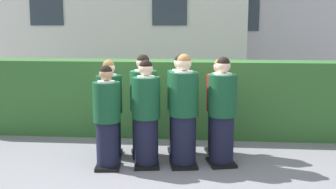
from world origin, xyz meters
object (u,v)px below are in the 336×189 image
Objects in this scene: student_rear_row_2 at (180,107)px; student_rear_row_0 at (110,111)px; student_front_row_2 at (184,113)px; student_front_row_0 at (107,120)px; student_front_row_1 at (146,116)px; student_rear_row_1 at (144,108)px; student_in_red_blazer at (219,109)px; student_front_row_3 at (222,114)px.

student_rear_row_0 is at bearing -169.68° from student_rear_row_2.
student_rear_row_0 is at bearing 162.98° from student_front_row_2.
student_front_row_0 is at bearing -170.09° from student_front_row_2.
student_front_row_1 is 0.98× the size of student_rear_row_2.
student_front_row_1 is at bearing -126.07° from student_rear_row_2.
student_front_row_2 reaches higher than student_rear_row_1.
student_front_row_1 is at bearing -173.08° from student_front_row_2.
student_front_row_2 is at bearing 6.92° from student_front_row_1.
student_rear_row_2 reaches higher than student_front_row_0.
student_front_row_2 is 1.03× the size of student_rear_row_2.
student_front_row_2 is 1.27m from student_rear_row_0.
student_rear_row_1 is 1.23m from student_in_red_blazer.
student_front_row_2 reaches higher than student_front_row_3.
student_front_row_3 is 0.80m from student_rear_row_2.
student_front_row_3 is at bearing 11.33° from student_front_row_2.
student_rear_row_0 is at bearing -173.67° from student_rear_row_1.
student_front_row_3 is at bearing 10.39° from student_front_row_0.
student_in_red_blazer is at bearing 26.87° from student_front_row_0.
student_front_row_2 reaches higher than student_front_row_0.
student_rear_row_2 is 1.05× the size of student_in_red_blazer.
student_rear_row_1 is (-0.12, 0.50, 0.02)m from student_front_row_1.
student_rear_row_0 is at bearing 146.37° from student_front_row_1.
student_front_row_0 is at bearing -143.23° from student_rear_row_2.
student_rear_row_1 is at bearing 54.48° from student_front_row_0.
student_front_row_1 is 0.56m from student_front_row_2.
student_front_row_2 is at bearing 9.91° from student_front_row_0.
student_in_red_blazer is (1.66, 0.84, 0.02)m from student_front_row_0.
student_front_row_2 reaches higher than student_rear_row_0.
student_front_row_3 reaches higher than student_front_row_0.
student_front_row_1 is 0.95× the size of student_front_row_2.
student_front_row_2 reaches higher than student_rear_row_2.
student_rear_row_1 is at bearing 6.33° from student_rear_row_0.
student_in_red_blazer is (0.63, 0.07, -0.04)m from student_rear_row_2.
student_front_row_2 is 1.08× the size of student_in_red_blazer.
student_in_red_blazer is at bearing 49.90° from student_front_row_2.
student_front_row_1 is (0.56, 0.13, 0.04)m from student_front_row_0.
student_rear_row_1 is 1.01× the size of student_rear_row_2.
student_rear_row_1 is at bearing 147.21° from student_front_row_2.
student_in_red_blazer reaches higher than student_rear_row_0.
student_rear_row_2 is at bearing 98.32° from student_front_row_2.
student_rear_row_1 reaches higher than student_front_row_0.
student_rear_row_0 is 0.55m from student_rear_row_1.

